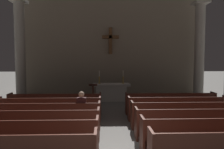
% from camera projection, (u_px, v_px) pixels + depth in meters
% --- Properties ---
extents(pew_left_row_2, '(3.99, 0.50, 0.95)m').
position_uv_depth(pew_left_row_2, '(18.00, 137.00, 5.21)').
color(pew_left_row_2, '#4C2319').
rests_on(pew_left_row_2, ground).
extents(pew_left_row_3, '(3.99, 0.50, 0.95)m').
position_uv_depth(pew_left_row_3, '(32.00, 125.00, 6.21)').
color(pew_left_row_3, '#4C2319').
rests_on(pew_left_row_3, ground).
extents(pew_left_row_4, '(3.99, 0.50, 0.95)m').
position_uv_depth(pew_left_row_4, '(42.00, 116.00, 7.20)').
color(pew_left_row_4, '#4C2319').
rests_on(pew_left_row_4, ground).
extents(pew_left_row_5, '(3.99, 0.50, 0.95)m').
position_uv_depth(pew_left_row_5, '(50.00, 109.00, 8.19)').
color(pew_left_row_5, '#4C2319').
rests_on(pew_left_row_5, ground).
extents(pew_left_row_6, '(3.99, 0.50, 0.95)m').
position_uv_depth(pew_left_row_6, '(56.00, 104.00, 9.18)').
color(pew_left_row_6, '#4C2319').
rests_on(pew_left_row_6, ground).
extents(pew_right_row_2, '(3.99, 0.50, 0.95)m').
position_uv_depth(pew_right_row_2, '(218.00, 134.00, 5.39)').
color(pew_right_row_2, '#4C2319').
rests_on(pew_right_row_2, ground).
extents(pew_right_row_3, '(3.99, 0.50, 0.95)m').
position_uv_depth(pew_right_row_3, '(201.00, 123.00, 6.38)').
color(pew_right_row_3, '#4C2319').
rests_on(pew_right_row_3, ground).
extents(pew_right_row_4, '(3.99, 0.50, 0.95)m').
position_uv_depth(pew_right_row_4, '(188.00, 114.00, 7.38)').
color(pew_right_row_4, '#4C2319').
rests_on(pew_right_row_4, ground).
extents(pew_right_row_5, '(3.99, 0.50, 0.95)m').
position_uv_depth(pew_right_row_5, '(178.00, 108.00, 8.37)').
color(pew_right_row_5, '#4C2319').
rests_on(pew_right_row_5, ground).
extents(pew_right_row_6, '(3.99, 0.50, 0.95)m').
position_uv_depth(pew_right_row_6, '(170.00, 103.00, 9.36)').
color(pew_right_row_6, '#4C2319').
rests_on(pew_right_row_6, ground).
extents(column_left_third, '(0.86, 0.86, 5.86)m').
position_uv_depth(column_left_third, '(20.00, 52.00, 12.17)').
color(column_left_third, '#9E998E').
rests_on(column_left_third, ground).
extents(column_right_third, '(0.86, 0.86, 5.86)m').
position_uv_depth(column_right_third, '(199.00, 52.00, 12.54)').
color(column_right_third, '#9E998E').
rests_on(column_right_third, ground).
extents(altar, '(2.20, 0.90, 1.01)m').
position_uv_depth(altar, '(111.00, 92.00, 12.35)').
color(altar, '#BCB7AD').
rests_on(altar, ground).
extents(candlestick_left, '(0.16, 0.16, 0.77)m').
position_uv_depth(candlestick_left, '(99.00, 79.00, 12.28)').
color(candlestick_left, '#B79338').
rests_on(candlestick_left, altar).
extents(candlestick_right, '(0.16, 0.16, 0.77)m').
position_uv_depth(candlestick_right, '(123.00, 79.00, 12.33)').
color(candlestick_right, '#B79338').
rests_on(candlestick_right, altar).
extents(apse_with_cross, '(11.49, 0.45, 6.62)m').
position_uv_depth(apse_with_cross, '(110.00, 46.00, 13.96)').
color(apse_with_cross, gray).
rests_on(apse_with_cross, ground).
extents(lectern, '(0.44, 0.36, 1.15)m').
position_uv_depth(lectern, '(93.00, 95.00, 11.12)').
color(lectern, '#4C2319').
rests_on(lectern, ground).
extents(lone_worshipper, '(0.32, 0.43, 1.32)m').
position_uv_depth(lone_worshipper, '(82.00, 109.00, 7.27)').
color(lone_worshipper, '#26262B').
rests_on(lone_worshipper, ground).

